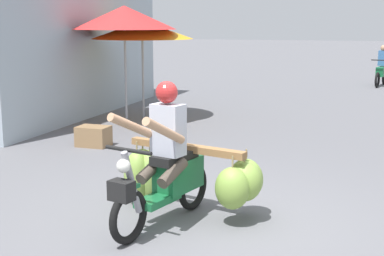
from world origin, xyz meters
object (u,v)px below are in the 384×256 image
motorbike_main_loaded (180,173)px  market_umbrella_near_shop (142,30)px  motorbike_distant_ahead_left (382,69)px  produce_crate (93,136)px  market_umbrella_further_along (124,18)px

motorbike_main_loaded → market_umbrella_near_shop: market_umbrella_near_shop is taller
motorbike_distant_ahead_left → produce_crate: (-5.00, -11.43, -0.39)m
motorbike_main_loaded → market_umbrella_near_shop: bearing=116.9°
motorbike_main_loaded → motorbike_distant_ahead_left: size_ratio=1.20×
motorbike_distant_ahead_left → market_umbrella_near_shop: bearing=-121.5°
motorbike_main_loaded → market_umbrella_further_along: bearing=120.8°
motorbike_distant_ahead_left → produce_crate: 12.48m
motorbike_distant_ahead_left → produce_crate: size_ratio=2.85×
produce_crate → market_umbrella_near_shop: bearing=95.0°
market_umbrella_near_shop → produce_crate: 3.40m
market_umbrella_near_shop → market_umbrella_further_along: (-0.17, -0.55, 0.27)m
market_umbrella_further_along → produce_crate: size_ratio=4.52×
motorbike_main_loaded → produce_crate: (-2.64, 2.84, -0.32)m
produce_crate → motorbike_distant_ahead_left: bearing=66.4°
motorbike_main_loaded → produce_crate: motorbike_main_loaded is taller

